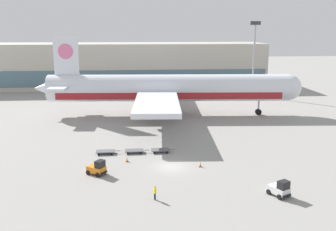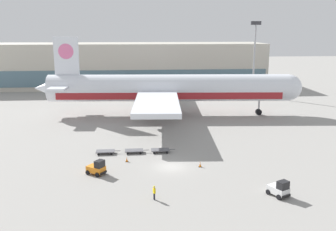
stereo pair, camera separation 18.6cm
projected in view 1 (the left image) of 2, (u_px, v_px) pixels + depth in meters
The scene contains 12 objects.
ground_plane at pixel (171, 167), 51.75m from camera, with size 400.00×400.00×0.00m, color gray.
terminal_building at pixel (124, 65), 121.86m from camera, with size 90.00×18.20×14.00m.
light_mast at pixel (254, 53), 103.61m from camera, with size 2.80×0.50×20.59m.
airplane_main at pixel (166, 89), 81.13m from camera, with size 58.10×48.40×17.00m.
baggage_tug_foreground at pixel (280, 189), 42.59m from camera, with size 2.47×2.81×2.00m.
baggage_tug_mid at pixel (97, 168), 48.92m from camera, with size 2.81×2.59×2.00m.
baggage_dolly_lead at pixel (106, 151), 57.03m from camera, with size 3.71×1.55×0.48m.
baggage_dolly_second at pixel (134, 151), 57.42m from camera, with size 3.71×1.55×0.48m.
baggage_dolly_third at pixel (161, 150), 57.71m from camera, with size 3.71×1.55×0.48m.
ground_crew_near at pixel (155, 192), 41.65m from camera, with size 0.31×0.55×1.67m.
traffic_cone_near at pixel (127, 159), 53.68m from camera, with size 0.40×0.40×0.74m.
traffic_cone_far at pixel (200, 164), 51.69m from camera, with size 0.40×0.40×0.79m.
Camera 1 is at (-4.55, -48.55, 18.74)m, focal length 40.00 mm.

